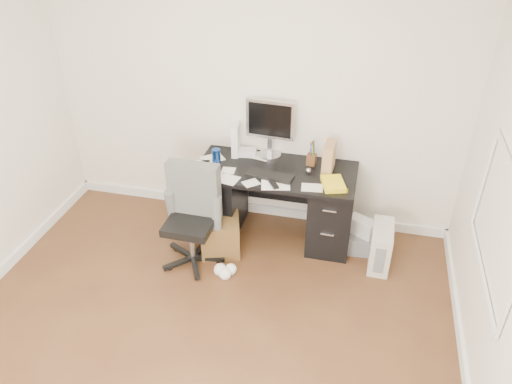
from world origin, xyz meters
TOP-DOWN VIEW (x-y plane):
  - ground at (0.00, 0.00)m, footprint 4.00×4.00m
  - room_shell at (0.03, 0.03)m, footprint 4.02×4.02m
  - desk at (0.30, 1.65)m, footprint 1.50×0.70m
  - loose_papers at (0.10, 1.60)m, footprint 1.10×0.60m
  - lcd_monitor at (0.19, 1.91)m, footprint 0.48×0.29m
  - keyboard at (0.27, 1.51)m, footprint 0.45×0.21m
  - computer_mouse at (0.61, 1.66)m, footprint 0.06×0.06m
  - travel_mug at (-0.26, 1.59)m, footprint 0.09×0.09m
  - white_binder at (-0.15, 1.90)m, footprint 0.16×0.29m
  - magazine_file at (0.77, 1.75)m, footprint 0.14×0.25m
  - pen_cup at (0.61, 1.83)m, footprint 0.11×0.11m
  - yellow_book at (0.86, 1.49)m, footprint 0.27×0.30m
  - paper_remote at (0.35, 1.39)m, footprint 0.29×0.25m
  - office_chair at (-0.36, 1.07)m, footprint 0.56×0.56m
  - pc_tower at (1.34, 1.43)m, footprint 0.19×0.42m
  - shopping_bag at (1.15, 1.61)m, footprint 0.31×0.28m
  - wicker_basket at (-0.15, 1.28)m, footprint 0.45×0.45m
  - desk_printer at (1.10, 1.60)m, footprint 0.32×0.27m

SIDE VIEW (x-z plane):
  - ground at x=0.00m, z-range 0.00..0.00m
  - desk_printer at x=1.10m, z-range 0.00..0.18m
  - shopping_bag at x=1.15m, z-range 0.00..0.35m
  - wicker_basket at x=-0.15m, z-range 0.00..0.36m
  - pc_tower at x=1.34m, z-range 0.00..0.41m
  - desk at x=0.30m, z-range 0.02..0.77m
  - office_chair at x=-0.36m, z-range 0.00..0.97m
  - loose_papers at x=0.10m, z-range 0.75..0.75m
  - paper_remote at x=0.35m, z-range 0.75..0.77m
  - keyboard at x=0.27m, z-range 0.75..0.77m
  - yellow_book at x=0.86m, z-range 0.75..0.79m
  - computer_mouse at x=0.61m, z-range 0.75..0.80m
  - travel_mug at x=-0.26m, z-range 0.75..0.93m
  - pen_cup at x=0.61m, z-range 0.75..1.00m
  - magazine_file at x=0.77m, z-range 0.75..1.03m
  - white_binder at x=-0.15m, z-range 0.75..1.06m
  - lcd_monitor at x=0.19m, z-range 0.75..1.34m
  - room_shell at x=0.03m, z-range 0.30..3.01m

